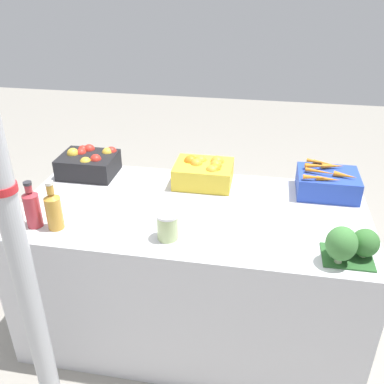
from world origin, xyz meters
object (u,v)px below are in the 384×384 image
at_px(broccoli_pile, 349,244).
at_px(juice_bottle_ruby, 32,208).
at_px(carrot_crate, 327,183).
at_px(orange_crate, 204,172).
at_px(pickle_jar, 168,226).
at_px(juice_bottle_amber, 54,209).
at_px(apple_crate, 89,163).
at_px(juice_bottle_cloudy, 12,204).
at_px(support_pole, 9,216).

height_order(broccoli_pile, juice_bottle_ruby, juice_bottle_ruby).
height_order(carrot_crate, broccoli_pile, broccoli_pile).
xyz_separation_m(orange_crate, pickle_jar, (-0.08, -0.59, -0.01)).
height_order(orange_crate, juice_bottle_amber, juice_bottle_amber).
xyz_separation_m(broccoli_pile, juice_bottle_amber, (-1.37, 0.02, 0.02)).
bearing_deg(apple_crate, pickle_jar, -43.43).
height_order(orange_crate, juice_bottle_cloudy, juice_bottle_cloudy).
xyz_separation_m(juice_bottle_amber, pickle_jar, (0.56, 0.01, -0.04)).
bearing_deg(orange_crate, juice_bottle_cloudy, -144.98).
relative_size(support_pole, broccoli_pile, 9.81).
height_order(juice_bottle_cloudy, juice_bottle_ruby, juice_bottle_cloudy).
bearing_deg(support_pole, juice_bottle_ruby, 113.13).
bearing_deg(support_pole, orange_crate, 60.60).
bearing_deg(juice_bottle_amber, support_pole, -80.82).
distance_m(orange_crate, pickle_jar, 0.60).
xyz_separation_m(apple_crate, orange_crate, (0.71, -0.00, 0.00)).
xyz_separation_m(orange_crate, juice_bottle_amber, (-0.64, -0.60, 0.03)).
xyz_separation_m(juice_bottle_cloudy, juice_bottle_amber, (0.21, 0.00, -0.01)).
bearing_deg(juice_bottle_amber, broccoli_pile, -0.77).
xyz_separation_m(support_pole, apple_crate, (-0.14, 1.02, -0.26)).
relative_size(support_pole, apple_crate, 7.08).
height_order(orange_crate, carrot_crate, carrot_crate).
distance_m(support_pole, broccoli_pile, 1.38).
height_order(support_pole, pickle_jar, support_pole).
bearing_deg(juice_bottle_ruby, carrot_crate, 22.44).
height_order(apple_crate, juice_bottle_amber, juice_bottle_amber).
xyz_separation_m(juice_bottle_cloudy, pickle_jar, (0.77, 0.01, -0.05)).
distance_m(juice_bottle_cloudy, juice_bottle_amber, 0.21).
xyz_separation_m(carrot_crate, juice_bottle_ruby, (-1.45, -0.60, 0.03)).
bearing_deg(pickle_jar, orange_crate, 82.09).
distance_m(juice_bottle_ruby, pickle_jar, 0.67).
bearing_deg(apple_crate, carrot_crate, -0.23).
relative_size(orange_crate, pickle_jar, 2.49).
height_order(support_pole, juice_bottle_ruby, support_pole).
relative_size(orange_crate, carrot_crate, 1.00).
bearing_deg(juice_bottle_cloudy, juice_bottle_ruby, 0.00).
height_order(broccoli_pile, juice_bottle_amber, juice_bottle_amber).
xyz_separation_m(apple_crate, juice_bottle_amber, (0.07, -0.60, 0.03)).
height_order(support_pole, juice_bottle_cloudy, support_pole).
bearing_deg(orange_crate, broccoli_pile, -40.44).
height_order(support_pole, orange_crate, support_pole).
xyz_separation_m(orange_crate, juice_bottle_ruby, (-0.75, -0.60, 0.03)).
bearing_deg(carrot_crate, support_pole, -141.31).
bearing_deg(juice_bottle_amber, juice_bottle_ruby, 180.00).
distance_m(support_pole, pickle_jar, 0.70).
bearing_deg(pickle_jar, juice_bottle_amber, -179.03).
distance_m(juice_bottle_cloudy, juice_bottle_ruby, 0.10).
bearing_deg(broccoli_pile, juice_bottle_ruby, 179.28).
bearing_deg(orange_crate, apple_crate, 179.64).
bearing_deg(pickle_jar, apple_crate, 136.57).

